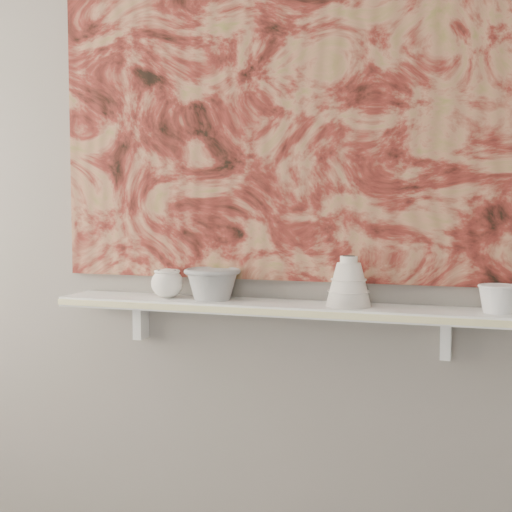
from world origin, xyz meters
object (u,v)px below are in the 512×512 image
at_px(bowl_white, 498,299).
at_px(bell_vessel, 349,281).
at_px(painting, 285,101).
at_px(shelf, 277,308).
at_px(bowl_grey, 212,284).
at_px(cup_cream, 167,283).

bearing_deg(bowl_white, bell_vessel, 180.00).
xyz_separation_m(painting, bowl_white, (0.63, -0.08, -0.57)).
bearing_deg(shelf, bell_vessel, 0.00).
bearing_deg(bowl_grey, painting, 21.10).
height_order(bell_vessel, bowl_white, bell_vessel).
xyz_separation_m(shelf, bowl_white, (0.63, 0.00, 0.05)).
bearing_deg(cup_cream, bell_vessel, 0.00).
relative_size(painting, bell_vessel, 10.21).
height_order(painting, bowl_grey, painting).
distance_m(bowl_grey, bowl_white, 0.84).
xyz_separation_m(shelf, bowl_grey, (-0.21, 0.00, 0.07)).
xyz_separation_m(shelf, cup_cream, (-0.36, 0.00, 0.06)).
bearing_deg(shelf, cup_cream, 180.00).
relative_size(bell_vessel, bowl_white, 1.36).
bearing_deg(cup_cream, shelf, 0.00).
distance_m(shelf, bell_vessel, 0.23).
bearing_deg(shelf, bowl_white, 0.00).
distance_m(shelf, cup_cream, 0.37).
xyz_separation_m(bowl_grey, cup_cream, (-0.15, 0.00, -0.00)).
xyz_separation_m(bowl_grey, bowl_white, (0.84, 0.00, -0.01)).
relative_size(shelf, bowl_white, 12.94).
bearing_deg(cup_cream, bowl_grey, 0.00).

